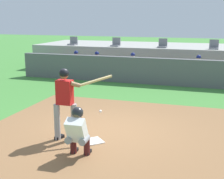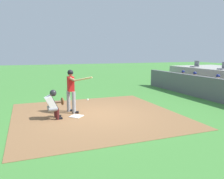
% 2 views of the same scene
% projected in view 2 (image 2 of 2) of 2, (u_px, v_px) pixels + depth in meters
% --- Properties ---
extents(ground_plane, '(80.00, 80.00, 0.00)m').
position_uv_depth(ground_plane, '(96.00, 115.00, 9.28)').
color(ground_plane, '#428438').
extents(dirt_infield, '(6.40, 6.40, 0.01)m').
position_uv_depth(dirt_infield, '(96.00, 115.00, 9.27)').
color(dirt_infield, olive).
rests_on(dirt_infield, ground).
extents(home_plate, '(0.62, 0.62, 0.02)m').
position_uv_depth(home_plate, '(76.00, 116.00, 8.99)').
color(home_plate, white).
rests_on(home_plate, dirt_infield).
extents(batter_at_plate, '(1.28, 0.82, 1.80)m').
position_uv_depth(batter_at_plate, '(71.00, 88.00, 9.43)').
color(batter_at_plate, '#99999E').
rests_on(batter_at_plate, ground).
extents(catcher_crouched, '(0.50, 1.68, 1.13)m').
position_uv_depth(catcher_crouched, '(54.00, 103.00, 8.61)').
color(catcher_crouched, gray).
rests_on(catcher_crouched, ground).
extents(dugout_wall, '(13.00, 0.30, 1.20)m').
position_uv_depth(dugout_wall, '(220.00, 91.00, 11.47)').
color(dugout_wall, '#59595E').
rests_on(dugout_wall, ground).
extents(dugout_player_0, '(0.49, 0.70, 1.30)m').
position_uv_depth(dugout_player_0, '(181.00, 79.00, 15.58)').
color(dugout_player_0, '#939399').
rests_on(dugout_player_0, ground).
extents(dugout_player_1, '(0.49, 0.70, 1.30)m').
position_uv_depth(dugout_player_1, '(193.00, 81.00, 14.52)').
color(dugout_player_1, '#939399').
rests_on(dugout_player_1, ground).
extents(dugout_player_2, '(0.49, 0.70, 1.30)m').
position_uv_depth(dugout_player_2, '(216.00, 85.00, 12.79)').
color(dugout_player_2, '#939399').
rests_on(dugout_player_2, ground).
extents(stadium_seat_0, '(0.46, 0.46, 0.48)m').
position_uv_depth(stadium_seat_0, '(195.00, 65.00, 17.12)').
color(stadium_seat_0, slate).
rests_on(stadium_seat_0, stands_platform).
extents(stadium_seat_1, '(0.46, 0.46, 0.48)m').
position_uv_depth(stadium_seat_1, '(223.00, 67.00, 14.73)').
color(stadium_seat_1, slate).
rests_on(stadium_seat_1, stands_platform).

